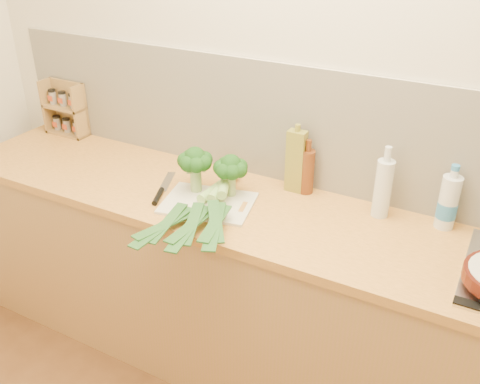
# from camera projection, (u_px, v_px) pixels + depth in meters

# --- Properties ---
(room_shell) EXTENTS (3.50, 3.50, 3.50)m
(room_shell) POSITION_uv_depth(u_px,v_px,m) (307.00, 129.00, 2.29)
(room_shell) COLOR beige
(room_shell) RESTS_ON ground
(counter) EXTENTS (3.20, 0.62, 0.90)m
(counter) POSITION_uv_depth(u_px,v_px,m) (273.00, 299.00, 2.41)
(counter) COLOR #A87846
(counter) RESTS_ON ground
(chopping_board) EXTENTS (0.42, 0.35, 0.01)m
(chopping_board) POSITION_uv_depth(u_px,v_px,m) (208.00, 203.00, 2.26)
(chopping_board) COLOR silver
(chopping_board) RESTS_ON counter
(broccoli_left) EXTENTS (0.15, 0.15, 0.21)m
(broccoli_left) POSITION_uv_depth(u_px,v_px,m) (195.00, 161.00, 2.28)
(broccoli_left) COLOR #8DAC64
(broccoli_left) RESTS_ON chopping_board
(broccoli_right) EXTENTS (0.15, 0.15, 0.19)m
(broccoli_right) POSITION_uv_depth(u_px,v_px,m) (231.00, 168.00, 2.25)
(broccoli_right) COLOR #8DAC64
(broccoli_right) RESTS_ON chopping_board
(leek_front) EXTENTS (0.11, 0.71, 0.04)m
(leek_front) POSITION_uv_depth(u_px,v_px,m) (202.00, 198.00, 2.24)
(leek_front) COLOR white
(leek_front) RESTS_ON chopping_board
(leek_mid) EXTENTS (0.17, 0.62, 0.04)m
(leek_mid) POSITION_uv_depth(u_px,v_px,m) (209.00, 202.00, 2.18)
(leek_mid) COLOR white
(leek_mid) RESTS_ON chopping_board
(leek_back) EXTENTS (0.29, 0.59, 0.04)m
(leek_back) POSITION_uv_depth(u_px,v_px,m) (221.00, 198.00, 2.16)
(leek_back) COLOR white
(leek_back) RESTS_ON chopping_board
(chefs_knife) EXTENTS (0.14, 0.31, 0.02)m
(chefs_knife) POSITION_uv_depth(u_px,v_px,m) (160.00, 193.00, 2.34)
(chefs_knife) COLOR silver
(chefs_knife) RESTS_ON counter
(spice_rack) EXTENTS (0.24, 0.10, 0.29)m
(spice_rack) POSITION_uv_depth(u_px,v_px,m) (67.00, 111.00, 2.89)
(spice_rack) COLOR #AA8149
(spice_rack) RESTS_ON counter
(oil_tin) EXTENTS (0.08, 0.05, 0.31)m
(oil_tin) POSITION_uv_depth(u_px,v_px,m) (296.00, 161.00, 2.31)
(oil_tin) COLOR olive
(oil_tin) RESTS_ON counter
(glass_bottle) EXTENTS (0.07, 0.07, 0.30)m
(glass_bottle) POSITION_uv_depth(u_px,v_px,m) (383.00, 187.00, 2.13)
(glass_bottle) COLOR silver
(glass_bottle) RESTS_ON counter
(amber_bottle) EXTENTS (0.06, 0.06, 0.25)m
(amber_bottle) POSITION_uv_depth(u_px,v_px,m) (307.00, 171.00, 2.31)
(amber_bottle) COLOR #5E2D11
(amber_bottle) RESTS_ON counter
(water_bottle) EXTENTS (0.08, 0.08, 0.25)m
(water_bottle) POSITION_uv_depth(u_px,v_px,m) (448.00, 204.00, 2.06)
(water_bottle) COLOR silver
(water_bottle) RESTS_ON counter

